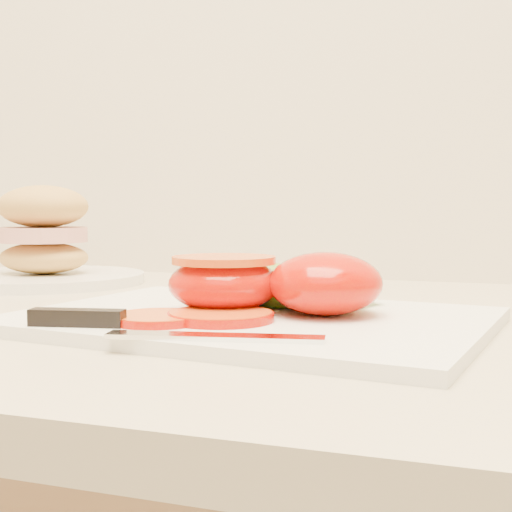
% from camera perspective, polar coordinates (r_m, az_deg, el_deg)
% --- Properties ---
extents(cutting_board, '(0.38, 0.30, 0.01)m').
position_cam_1_polar(cutting_board, '(0.56, -0.34, -5.16)').
color(cutting_board, white).
rests_on(cutting_board, counter).
extents(tomato_half_dome, '(0.09, 0.09, 0.05)m').
position_cam_1_polar(tomato_half_dome, '(0.56, 5.56, -2.20)').
color(tomato_half_dome, red).
rests_on(tomato_half_dome, cutting_board).
extents(tomato_half_cut, '(0.09, 0.09, 0.04)m').
position_cam_1_polar(tomato_half_cut, '(0.57, -2.58, -2.05)').
color(tomato_half_cut, red).
rests_on(tomato_half_cut, cutting_board).
extents(tomato_slice_0, '(0.08, 0.08, 0.01)m').
position_cam_1_polar(tomato_slice_0, '(0.53, -2.83, -4.83)').
color(tomato_slice_0, orange).
rests_on(tomato_slice_0, cutting_board).
extents(tomato_slice_1, '(0.07, 0.07, 0.01)m').
position_cam_1_polar(tomato_slice_1, '(0.53, -7.85, -4.95)').
color(tomato_slice_1, orange).
rests_on(tomato_slice_1, cutting_board).
extents(lettuce_leaf_0, '(0.16, 0.11, 0.03)m').
position_cam_1_polar(lettuce_leaf_0, '(0.63, 1.49, -2.40)').
color(lettuce_leaf_0, '#85AC2D').
rests_on(lettuce_leaf_0, cutting_board).
extents(lettuce_leaf_1, '(0.10, 0.07, 0.02)m').
position_cam_1_polar(lettuce_leaf_1, '(0.62, 5.41, -2.86)').
color(lettuce_leaf_1, '#85AC2D').
rests_on(lettuce_leaf_1, cutting_board).
extents(knife, '(0.22, 0.05, 0.01)m').
position_cam_1_polar(knife, '(0.49, -10.23, -5.43)').
color(knife, silver).
rests_on(knife, cutting_board).
extents(sandwich_plate, '(0.24, 0.24, 0.12)m').
position_cam_1_polar(sandwich_plate, '(0.91, -16.63, 0.61)').
color(sandwich_plate, white).
rests_on(sandwich_plate, counter).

